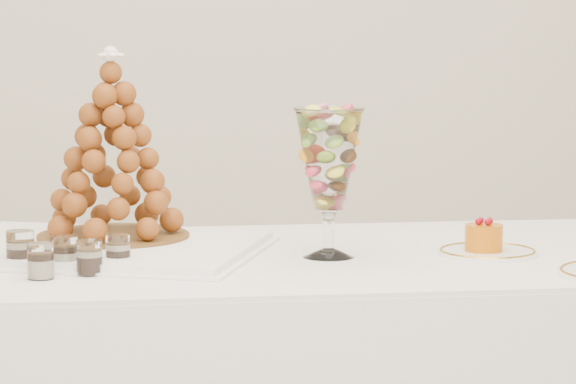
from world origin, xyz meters
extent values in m
cube|color=white|center=(-0.04, 0.20, 0.81)|extent=(2.16, 0.93, 0.01)
cube|color=white|center=(-0.35, 0.26, 0.82)|extent=(0.78, 0.67, 0.02)
cylinder|color=white|center=(0.14, 0.17, 0.82)|extent=(0.11, 0.11, 0.02)
cylinder|color=white|center=(0.14, 0.17, 0.87)|extent=(0.02, 0.02, 0.08)
sphere|color=white|center=(0.14, 0.17, 0.91)|extent=(0.04, 0.04, 0.04)
cylinder|color=white|center=(0.48, 0.16, 0.82)|extent=(0.21, 0.21, 0.01)
cylinder|color=white|center=(-0.49, 0.10, 0.85)|extent=(0.06, 0.06, 0.08)
cylinder|color=white|center=(-0.40, 0.06, 0.85)|extent=(0.06, 0.06, 0.07)
cylinder|color=white|center=(-0.30, 0.09, 0.85)|extent=(0.06, 0.06, 0.07)
cylinder|color=white|center=(-0.44, -0.02, 0.85)|extent=(0.06, 0.06, 0.07)
cylinder|color=white|center=(-0.35, 0.01, 0.85)|extent=(0.06, 0.06, 0.07)
cylinder|color=brown|center=(-0.32, 0.34, 0.84)|extent=(0.34, 0.34, 0.01)
cone|color=brown|center=(-0.32, 0.34, 1.04)|extent=(0.33, 0.33, 0.40)
sphere|color=white|center=(-0.32, 0.34, 1.23)|extent=(0.04, 0.04, 0.04)
cylinder|color=#C56109|center=(0.47, 0.16, 0.85)|extent=(0.08, 0.08, 0.06)
sphere|color=maroon|center=(0.49, 0.16, 0.89)|extent=(0.01, 0.01, 0.01)
sphere|color=maroon|center=(0.47, 0.17, 0.89)|extent=(0.01, 0.01, 0.01)
sphere|color=maroon|center=(0.46, 0.15, 0.89)|extent=(0.01, 0.01, 0.01)
sphere|color=maroon|center=(0.48, 0.14, 0.89)|extent=(0.01, 0.01, 0.01)
camera|label=1|loc=(-0.21, -2.65, 1.32)|focal=85.00mm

